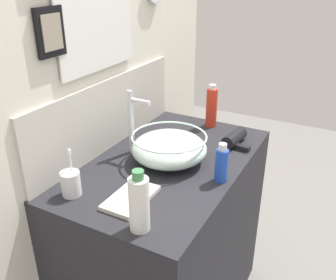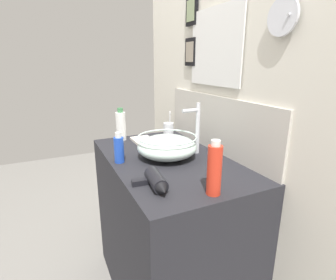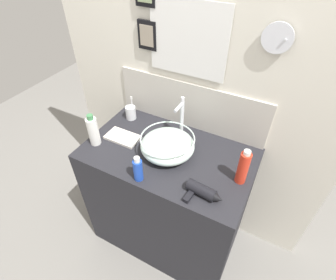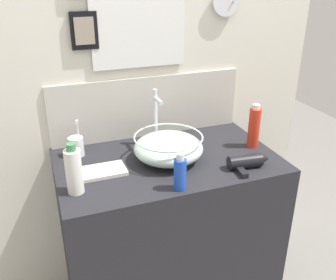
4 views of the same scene
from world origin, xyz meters
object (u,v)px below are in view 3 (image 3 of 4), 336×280
(lotion_bottle, at_px, (138,169))
(faucet, at_px, (181,116))
(soap_dispenser, at_px, (93,131))
(glass_bowl_sink, at_px, (168,145))
(toothbrush_cup, at_px, (131,112))
(hair_drier, at_px, (203,192))
(spray_bottle, at_px, (243,167))
(hand_towel, at_px, (123,137))

(lotion_bottle, bearing_deg, faucet, 84.18)
(soap_dispenser, bearing_deg, glass_bowl_sink, 16.42)
(glass_bowl_sink, relative_size, faucet, 1.11)
(lotion_bottle, bearing_deg, toothbrush_cup, 128.19)
(glass_bowl_sink, bearing_deg, hair_drier, -32.26)
(hair_drier, distance_m, lotion_bottle, 0.36)
(spray_bottle, bearing_deg, hair_drier, -127.21)
(hand_towel, bearing_deg, hair_drier, -15.95)
(hand_towel, bearing_deg, glass_bowl_sink, 2.57)
(lotion_bottle, height_order, hand_towel, lotion_bottle)
(lotion_bottle, bearing_deg, glass_bowl_sink, 80.10)
(faucet, height_order, soap_dispenser, faucet)
(spray_bottle, height_order, lotion_bottle, spray_bottle)
(spray_bottle, xyz_separation_m, hand_towel, (-0.77, -0.01, -0.10))
(spray_bottle, distance_m, hand_towel, 0.78)
(faucet, distance_m, hand_towel, 0.41)
(hair_drier, xyz_separation_m, toothbrush_cup, (-0.70, 0.39, 0.02))
(toothbrush_cup, height_order, hand_towel, toothbrush_cup)
(hair_drier, relative_size, hand_towel, 0.92)
(toothbrush_cup, relative_size, lotion_bottle, 1.11)
(toothbrush_cup, relative_size, spray_bottle, 0.80)
(hair_drier, distance_m, soap_dispenser, 0.76)
(glass_bowl_sink, xyz_separation_m, lotion_bottle, (-0.04, -0.25, 0.01))
(faucet, bearing_deg, soap_dispenser, -145.05)
(toothbrush_cup, xyz_separation_m, hand_towel, (0.07, -0.21, -0.04))
(hair_drier, height_order, lotion_bottle, lotion_bottle)
(faucet, height_order, toothbrush_cup, faucet)
(glass_bowl_sink, distance_m, hair_drier, 0.37)
(spray_bottle, bearing_deg, faucet, 157.34)
(lotion_bottle, xyz_separation_m, soap_dispenser, (-0.40, 0.12, 0.03))
(lotion_bottle, bearing_deg, spray_bottle, 26.38)
(soap_dispenser, xyz_separation_m, hand_towel, (0.12, 0.12, -0.09))
(toothbrush_cup, distance_m, spray_bottle, 0.87)
(glass_bowl_sink, xyz_separation_m, spray_bottle, (0.45, -0.01, 0.04))
(hair_drier, height_order, hand_towel, hair_drier)
(faucet, height_order, spray_bottle, faucet)
(toothbrush_cup, relative_size, hand_towel, 0.82)
(spray_bottle, relative_size, soap_dispenser, 1.03)
(spray_bottle, height_order, hand_towel, spray_bottle)
(soap_dispenser, relative_size, hand_towel, 0.99)
(glass_bowl_sink, bearing_deg, spray_bottle, -1.00)
(soap_dispenser, bearing_deg, spray_bottle, 7.85)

